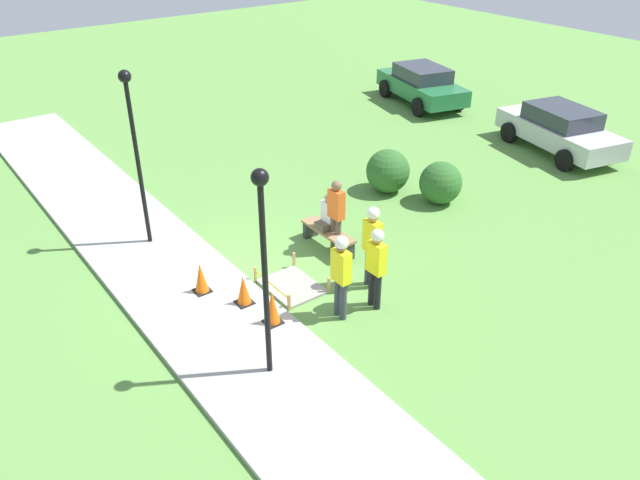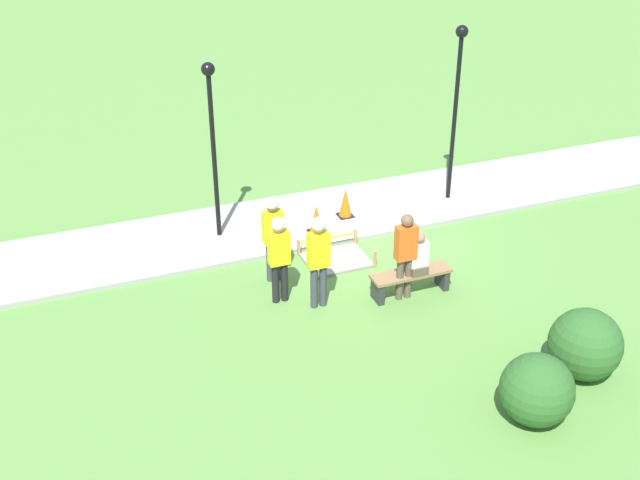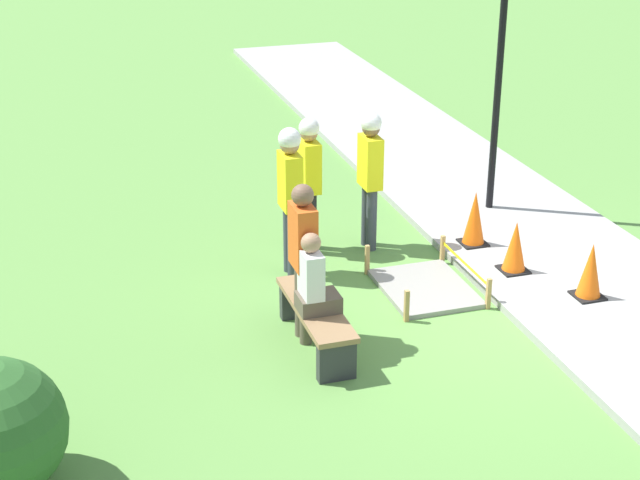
# 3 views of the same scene
# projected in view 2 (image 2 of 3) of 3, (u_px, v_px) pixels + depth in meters

# --- Properties ---
(ground_plane) EXTENTS (60.00, 60.00, 0.00)m
(ground_plane) POSITION_uv_depth(u_px,v_px,m) (362.00, 241.00, 17.59)
(ground_plane) COLOR #5B8E42
(sidewalk) EXTENTS (28.00, 2.61, 0.10)m
(sidewalk) POSITION_uv_depth(u_px,v_px,m) (340.00, 213.00, 18.63)
(sidewalk) COLOR #9E9E99
(sidewalk) RESTS_ON ground_plane
(wet_concrete_patch) EXTENTS (1.35, 1.07, 0.39)m
(wet_concrete_patch) POSITION_uv_depth(u_px,v_px,m) (336.00, 260.00, 16.79)
(wet_concrete_patch) COLOR gray
(wet_concrete_patch) RESTS_ON ground_plane
(traffic_cone_near_patch) EXTENTS (0.34, 0.34, 0.68)m
(traffic_cone_near_patch) POSITION_uv_depth(u_px,v_px,m) (345.00, 203.00, 18.24)
(traffic_cone_near_patch) COLOR black
(traffic_cone_near_patch) RESTS_ON sidewalk
(traffic_cone_far_patch) EXTENTS (0.34, 0.34, 0.65)m
(traffic_cone_far_patch) POSITION_uv_depth(u_px,v_px,m) (316.00, 219.00, 17.56)
(traffic_cone_far_patch) COLOR black
(traffic_cone_far_patch) RESTS_ON sidewalk
(traffic_cone_sidewalk_edge) EXTENTS (0.34, 0.34, 0.73)m
(traffic_cone_sidewalk_edge) POSITION_uv_depth(u_px,v_px,m) (279.00, 227.00, 17.16)
(traffic_cone_sidewalk_edge) COLOR black
(traffic_cone_sidewalk_edge) RESTS_ON sidewalk
(park_bench) EXTENTS (1.61, 0.44, 0.49)m
(park_bench) POSITION_uv_depth(u_px,v_px,m) (411.00, 279.00, 15.57)
(park_bench) COLOR #2D2D33
(park_bench) RESTS_ON ground_plane
(person_seated_on_bench) EXTENTS (0.36, 0.44, 0.89)m
(person_seated_on_bench) POSITION_uv_depth(u_px,v_px,m) (418.00, 257.00, 15.31)
(person_seated_on_bench) COLOR brown
(person_seated_on_bench) RESTS_ON park_bench
(worker_supervisor) EXTENTS (0.40, 0.27, 1.85)m
(worker_supervisor) POSITION_uv_depth(u_px,v_px,m) (273.00, 231.00, 15.64)
(worker_supervisor) COLOR #383D47
(worker_supervisor) RESTS_ON ground_plane
(worker_assistant) EXTENTS (0.40, 0.27, 1.90)m
(worker_assistant) POSITION_uv_depth(u_px,v_px,m) (318.00, 253.00, 14.79)
(worker_assistant) COLOR #383D47
(worker_assistant) RESTS_ON ground_plane
(worker_trainee) EXTENTS (0.40, 0.26, 1.81)m
(worker_trainee) POSITION_uv_depth(u_px,v_px,m) (279.00, 252.00, 14.98)
(worker_trainee) COLOR black
(worker_trainee) RESTS_ON ground_plane
(bystander_in_orange_shirt) EXTENTS (0.40, 0.24, 1.81)m
(bystander_in_orange_shirt) POSITION_uv_depth(u_px,v_px,m) (405.00, 251.00, 15.10)
(bystander_in_orange_shirt) COLOR brown
(bystander_in_orange_shirt) RESTS_ON ground_plane
(lamppost_near) EXTENTS (0.28, 0.28, 3.86)m
(lamppost_near) POSITION_uv_depth(u_px,v_px,m) (212.00, 126.00, 16.40)
(lamppost_near) COLOR black
(lamppost_near) RESTS_ON sidewalk
(lamppost_far) EXTENTS (0.28, 0.28, 4.13)m
(lamppost_far) POSITION_uv_depth(u_px,v_px,m) (457.00, 90.00, 17.96)
(lamppost_far) COLOR black
(lamppost_far) RESTS_ON sidewalk
(shrub_rounded_near) EXTENTS (1.16, 1.16, 1.16)m
(shrub_rounded_near) POSITION_uv_depth(u_px,v_px,m) (537.00, 390.00, 12.29)
(shrub_rounded_near) COLOR #2D6028
(shrub_rounded_near) RESTS_ON ground_plane
(shrub_rounded_mid) EXTENTS (1.23, 1.23, 1.23)m
(shrub_rounded_mid) POSITION_uv_depth(u_px,v_px,m) (585.00, 344.00, 13.25)
(shrub_rounded_mid) COLOR #2D6028
(shrub_rounded_mid) RESTS_ON ground_plane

